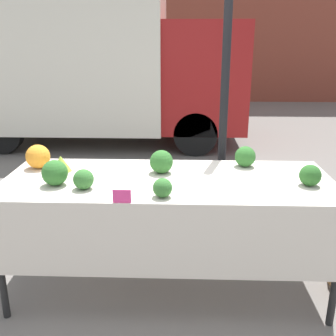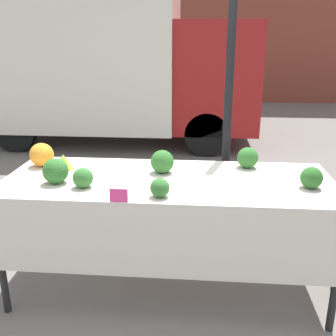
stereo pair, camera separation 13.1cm
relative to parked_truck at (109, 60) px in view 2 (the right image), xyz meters
The scene contains 13 objects.
ground_plane 5.03m from the parked_truck, 72.48° to the right, with size 40.00×40.00×0.00m, color slate.
tent_pole 4.38m from the parked_truck, 64.33° to the right, with size 0.07×0.07×2.31m.
parked_truck is the anchor object (origin of this frame).
market_table 4.93m from the parked_truck, 72.73° to the right, with size 2.35×0.91×0.90m.
orange_cauliflower 4.43m from the parked_truck, 84.23° to the right, with size 0.18×0.18×0.18m.
romanesco_head 4.52m from the parked_truck, 81.83° to the right, with size 0.15×0.15×0.12m.
broccoli_head_0 4.77m from the parked_truck, 64.56° to the right, with size 0.16×0.16×0.16m.
broccoli_head_1 5.16m from the parked_truck, 73.87° to the right, with size 0.12×0.12×0.12m.
broccoli_head_2 4.92m from the parked_truck, 79.44° to the right, with size 0.14×0.14×0.14m.
broccoli_head_3 5.30m from the parked_truck, 62.77° to the right, with size 0.15×0.15×0.15m.
broccoli_head_4 4.81m from the parked_truck, 81.78° to the right, with size 0.18×0.18×0.18m.
broccoli_head_5 4.70m from the parked_truck, 72.64° to the right, with size 0.17×0.17×0.17m.
price_sign 5.19m from the parked_truck, 76.76° to the right, with size 0.11×0.01×0.08m.
Camera 2 is at (0.22, -2.63, 1.86)m, focal length 42.00 mm.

